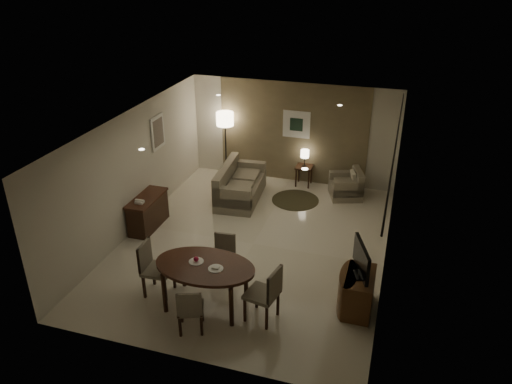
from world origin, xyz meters
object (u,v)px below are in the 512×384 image
(sofa, at_px, (241,183))
(side_table, at_px, (304,176))
(tv_cabinet, at_px, (359,292))
(floor_lamp, at_px, (226,145))
(chair_far, at_px, (223,259))
(chair_left, at_px, (158,269))
(armchair, at_px, (346,184))
(dining_table, at_px, (206,285))
(chair_near, at_px, (191,308))
(chair_right, at_px, (262,293))
(console_desk, at_px, (148,212))

(sofa, bearing_deg, side_table, -51.29)
(tv_cabinet, bearing_deg, side_table, 112.90)
(floor_lamp, bearing_deg, sofa, -55.96)
(chair_far, relative_size, chair_left, 0.85)
(chair_left, bearing_deg, side_table, -18.91)
(chair_far, bearing_deg, chair_left, -146.48)
(sofa, distance_m, armchair, 2.68)
(dining_table, distance_m, sofa, 4.21)
(chair_near, height_order, chair_right, chair_right)
(chair_near, relative_size, sofa, 0.47)
(chair_far, distance_m, chair_left, 1.23)
(chair_far, bearing_deg, armchair, 62.17)
(console_desk, bearing_deg, dining_table, -43.42)
(chair_far, relative_size, armchair, 1.09)
(sofa, bearing_deg, chair_far, -171.69)
(chair_near, bearing_deg, chair_left, -58.23)
(sofa, relative_size, floor_lamp, 1.03)
(console_desk, relative_size, sofa, 0.64)
(chair_near, bearing_deg, chair_right, -170.98)
(console_desk, relative_size, dining_table, 0.67)
(chair_near, bearing_deg, tv_cabinet, -173.59)
(chair_near, relative_size, chair_far, 0.99)
(floor_lamp, bearing_deg, dining_table, -73.42)
(console_desk, bearing_deg, chair_right, -33.86)
(chair_near, bearing_deg, armchair, -128.05)
(armchair, bearing_deg, side_table, -125.40)
(chair_far, distance_m, side_table, 4.62)
(chair_near, relative_size, chair_left, 0.85)
(console_desk, height_order, floor_lamp, floor_lamp)
(dining_table, xyz_separation_m, chair_far, (0.00, 0.83, 0.02))
(chair_right, bearing_deg, tv_cabinet, 127.25)
(sofa, xyz_separation_m, floor_lamp, (-0.85, 1.25, 0.47))
(armchair, relative_size, side_table, 1.47)
(tv_cabinet, bearing_deg, chair_far, 176.63)
(side_table, bearing_deg, chair_left, -106.06)
(dining_table, xyz_separation_m, chair_near, (0.00, -0.66, 0.02))
(armchair, bearing_deg, chair_near, -35.44)
(chair_near, relative_size, side_table, 1.60)
(tv_cabinet, bearing_deg, floor_lamp, 131.64)
(console_desk, height_order, armchair, console_desk)
(chair_left, xyz_separation_m, sofa, (0.19, 4.08, -0.07))
(console_desk, bearing_deg, tv_cabinet, -17.05)
(chair_right, relative_size, sofa, 0.56)
(console_desk, height_order, chair_far, chair_far)
(tv_cabinet, xyz_separation_m, chair_left, (-3.54, -0.62, 0.16))
(tv_cabinet, height_order, sofa, sofa)
(chair_right, xyz_separation_m, side_table, (-0.45, 5.48, -0.25))
(chair_far, relative_size, sofa, 0.47)
(chair_right, bearing_deg, floor_lamp, -142.48)
(sofa, height_order, floor_lamp, floor_lamp)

